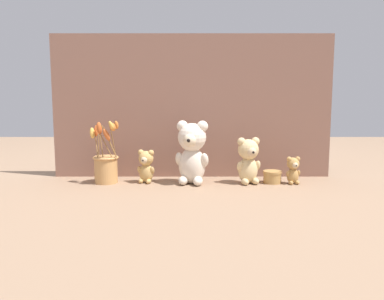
{
  "coord_description": "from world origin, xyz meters",
  "views": [
    {
      "loc": [
        0.0,
        -1.82,
        0.41
      ],
      "look_at": [
        0.0,
        0.02,
        0.15
      ],
      "focal_mm": 38.0,
      "sensor_mm": 36.0,
      "label": 1
    }
  ],
  "objects_px": {
    "teddy_bear_large": "(192,151)",
    "teddy_bear_small": "(146,165)",
    "flower_vase": "(106,165)",
    "teddy_bear_medium": "(248,160)",
    "teddy_bear_tiny": "(293,170)",
    "decorative_tin_tall": "(272,177)"
  },
  "relations": [
    {
      "from": "teddy_bear_large",
      "to": "teddy_bear_small",
      "type": "bearing_deg",
      "value": 174.15
    },
    {
      "from": "teddy_bear_large",
      "to": "flower_vase",
      "type": "relative_size",
      "value": 0.98
    },
    {
      "from": "teddy_bear_large",
      "to": "flower_vase",
      "type": "xyz_separation_m",
      "value": [
        -0.4,
        0.01,
        -0.07
      ]
    },
    {
      "from": "teddy_bear_medium",
      "to": "teddy_bear_tiny",
      "type": "distance_m",
      "value": 0.21
    },
    {
      "from": "teddy_bear_small",
      "to": "teddy_bear_large",
      "type": "bearing_deg",
      "value": -5.85
    },
    {
      "from": "teddy_bear_small",
      "to": "teddy_bear_tiny",
      "type": "bearing_deg",
      "value": -2.36
    },
    {
      "from": "teddy_bear_small",
      "to": "teddy_bear_tiny",
      "type": "distance_m",
      "value": 0.67
    },
    {
      "from": "teddy_bear_small",
      "to": "flower_vase",
      "type": "height_order",
      "value": "flower_vase"
    },
    {
      "from": "teddy_bear_tiny",
      "to": "teddy_bear_small",
      "type": "bearing_deg",
      "value": 177.64
    },
    {
      "from": "teddy_bear_small",
      "to": "teddy_bear_tiny",
      "type": "height_order",
      "value": "teddy_bear_small"
    },
    {
      "from": "teddy_bear_tiny",
      "to": "flower_vase",
      "type": "height_order",
      "value": "flower_vase"
    },
    {
      "from": "teddy_bear_medium",
      "to": "decorative_tin_tall",
      "type": "xyz_separation_m",
      "value": [
        0.11,
        0.01,
        -0.08
      ]
    },
    {
      "from": "teddy_bear_medium",
      "to": "teddy_bear_tiny",
      "type": "xyz_separation_m",
      "value": [
        0.2,
        -0.01,
        -0.05
      ]
    },
    {
      "from": "teddy_bear_medium",
      "to": "flower_vase",
      "type": "bearing_deg",
      "value": 178.77
    },
    {
      "from": "teddy_bear_tiny",
      "to": "flower_vase",
      "type": "distance_m",
      "value": 0.86
    },
    {
      "from": "teddy_bear_large",
      "to": "teddy_bear_small",
      "type": "distance_m",
      "value": 0.23
    },
    {
      "from": "teddy_bear_medium",
      "to": "teddy_bear_tiny",
      "type": "height_order",
      "value": "teddy_bear_medium"
    },
    {
      "from": "teddy_bear_tiny",
      "to": "flower_vase",
      "type": "bearing_deg",
      "value": 178.6
    },
    {
      "from": "teddy_bear_tiny",
      "to": "teddy_bear_large",
      "type": "bearing_deg",
      "value": 179.26
    },
    {
      "from": "teddy_bear_large",
      "to": "teddy_bear_medium",
      "type": "bearing_deg",
      "value": 0.19
    },
    {
      "from": "teddy_bear_medium",
      "to": "teddy_bear_tiny",
      "type": "relative_size",
      "value": 1.68
    },
    {
      "from": "teddy_bear_medium",
      "to": "teddy_bear_small",
      "type": "xyz_separation_m",
      "value": [
        -0.47,
        0.02,
        -0.03
      ]
    }
  ]
}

